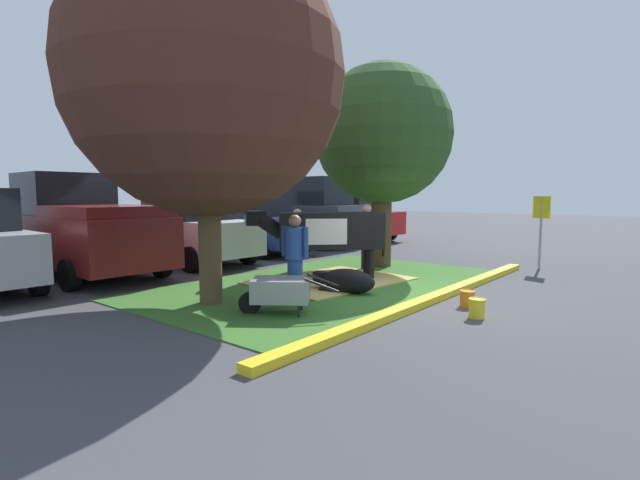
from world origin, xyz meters
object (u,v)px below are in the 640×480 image
calf_lying (346,281)px  person_visitor_far (295,257)px  cow_holstein (326,231)px  person_visitor_near (298,238)px  sedan_silver (252,223)px  parking_sign (541,218)px  pickup_truck_maroon (80,228)px  bucket_orange (467,298)px  sedan_red (349,216)px  person_handler (367,235)px  hatchback_white (189,228)px  bucket_yellow (477,308)px  wheelbarrow (280,291)px  shade_tree_left (206,78)px  suv_dark_grey (306,211)px  shade_tree_right (383,135)px

calf_lying → person_visitor_far: person_visitor_far is taller
cow_holstein → person_visitor_near: 1.28m
cow_holstein → calf_lying: cow_holstein is taller
person_visitor_near → sedan_silver: sedan_silver is taller
parking_sign → pickup_truck_maroon: (-7.74, 8.28, -0.20)m
sedan_silver → bucket_orange: bearing=-107.9°
pickup_truck_maroon → sedan_red: 10.83m
person_handler → hatchback_white: bearing=113.9°
person_visitor_near → bucket_yellow: bearing=-106.5°
person_handler → sedan_silver: sedan_silver is taller
person_handler → hatchback_white: 4.98m
bucket_orange → hatchback_white: size_ratio=0.06×
person_visitor_far → bucket_yellow: 3.06m
hatchback_white → sedan_silver: 2.65m
person_visitor_near → wheelbarrow: size_ratio=1.06×
cow_holstein → pickup_truck_maroon: 5.87m
shade_tree_left → suv_dark_grey: size_ratio=1.33×
parking_sign → sedan_silver: sedan_silver is taller
bucket_yellow → pickup_truck_maroon: bearing=103.0°
person_handler → sedan_silver: bearing=82.8°
shade_tree_left → sedan_red: bearing=24.0°
wheelbarrow → sedan_red: size_ratio=0.33×
shade_tree_right → bucket_yellow: bearing=-131.8°
shade_tree_right → person_visitor_far: shade_tree_right is taller
person_handler → bucket_orange: 4.08m
shade_tree_left → sedan_silver: bearing=41.8°
parking_sign → sedan_red: bearing=69.4°
wheelbarrow → bucket_orange: wheelbarrow is taller
parking_sign → suv_dark_grey: suv_dark_grey is taller
parking_sign → sedan_red: size_ratio=0.42×
cow_holstein → hatchback_white: hatchback_white is taller
person_visitor_near → suv_dark_grey: (4.69, 3.79, 0.44)m
calf_lying → wheelbarrow: wheelbarrow is taller
cow_holstein → sedan_silver: size_ratio=0.56×
bucket_yellow → bucket_orange: (0.63, 0.41, -0.02)m
bucket_yellow → bucket_orange: bearing=32.6°
cow_holstein → suv_dark_grey: bearing=44.6°
calf_lying → shade_tree_left: bearing=149.0°
person_handler → wheelbarrow: bearing=-163.5°
pickup_truck_maroon → sedan_silver: bearing=-1.1°
shade_tree_right → sedan_silver: (-0.15, 4.83, -2.44)m
wheelbarrow → hatchback_white: 6.40m
pickup_truck_maroon → wheelbarrow: bearing=-87.6°
calf_lying → bucket_yellow: (-0.20, -2.63, -0.08)m
shade_tree_right → suv_dark_grey: shade_tree_right is taller
cow_holstein → bucket_yellow: cow_holstein is taller
bucket_yellow → suv_dark_grey: bearing=55.0°
shade_tree_right → person_visitor_far: 5.39m
shade_tree_left → wheelbarrow: 3.75m
shade_tree_right → sedan_silver: 5.41m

